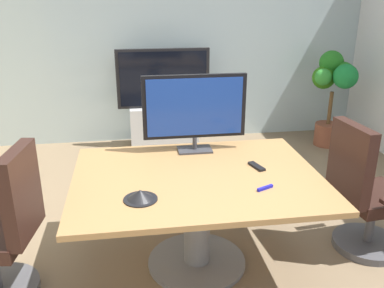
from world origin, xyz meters
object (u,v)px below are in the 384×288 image
(tv_monitor, at_px, (195,109))
(conference_phone, at_px, (140,195))
(office_chair_right, at_px, (364,199))
(wall_display_unit, at_px, (164,114))
(office_chair_left, at_px, (3,238))
(conference_table, at_px, (197,198))
(remote_control, at_px, (257,166))
(potted_plant, at_px, (333,87))

(tv_monitor, height_order, conference_phone, tv_monitor)
(office_chair_right, bearing_deg, wall_display_unit, 21.28)
(office_chair_left, bearing_deg, office_chair_right, 101.24)
(office_chair_right, distance_m, wall_display_unit, 2.98)
(conference_table, xyz_separation_m, office_chair_left, (-1.34, -0.16, -0.11))
(office_chair_right, bearing_deg, office_chair_left, 87.29)
(tv_monitor, height_order, remote_control, tv_monitor)
(wall_display_unit, bearing_deg, tv_monitor, -87.96)
(wall_display_unit, relative_size, potted_plant, 1.04)
(office_chair_right, height_order, tv_monitor, tv_monitor)
(office_chair_left, distance_m, remote_control, 1.85)
(tv_monitor, xyz_separation_m, wall_display_unit, (-0.08, 2.15, -0.67))
(tv_monitor, xyz_separation_m, potted_plant, (2.13, 1.85, -0.31))
(office_chair_right, relative_size, conference_phone, 4.95)
(conference_phone, height_order, remote_control, conference_phone)
(conference_table, height_order, office_chair_right, office_chair_right)
(remote_control, bearing_deg, conference_table, 172.03)
(tv_monitor, distance_m, potted_plant, 2.84)
(office_chair_left, height_order, potted_plant, potted_plant)
(office_chair_left, height_order, office_chair_right, same)
(office_chair_left, height_order, tv_monitor, tv_monitor)
(office_chair_left, bearing_deg, wall_display_unit, 162.66)
(office_chair_right, distance_m, potted_plant, 2.53)
(remote_control, bearing_deg, conference_phone, -173.54)
(conference_table, distance_m, wall_display_unit, 2.65)
(office_chair_right, relative_size, tv_monitor, 1.30)
(wall_display_unit, bearing_deg, office_chair_left, -115.35)
(wall_display_unit, bearing_deg, potted_plant, -7.53)
(office_chair_left, relative_size, conference_phone, 4.95)
(office_chair_right, distance_m, remote_control, 0.93)
(office_chair_left, xyz_separation_m, tv_monitor, (1.40, 0.65, 0.66))
(potted_plant, height_order, conference_phone, potted_plant)
(conference_table, distance_m, tv_monitor, 0.74)
(conference_phone, bearing_deg, office_chair_left, 170.48)
(wall_display_unit, bearing_deg, office_chair_right, -62.78)
(office_chair_right, height_order, conference_phone, office_chair_right)
(conference_table, height_order, wall_display_unit, wall_display_unit)
(office_chair_left, bearing_deg, potted_plant, 133.34)
(potted_plant, distance_m, conference_phone, 3.73)
(office_chair_left, xyz_separation_m, wall_display_unit, (1.33, 2.80, -0.01))
(office_chair_right, relative_size, remote_control, 6.41)
(office_chair_left, bearing_deg, tv_monitor, 122.95)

